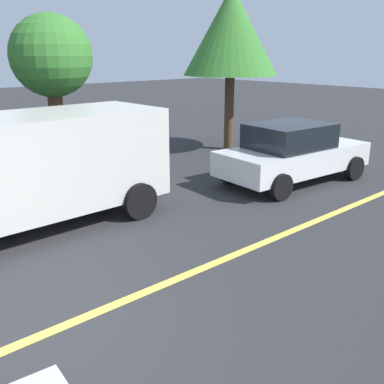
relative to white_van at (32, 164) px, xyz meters
name	(u,v)px	position (x,y,z in m)	size (l,w,h in m)	color
ground_plane	(25,343)	(-1.64, -3.50, -1.27)	(80.00, 80.00, 0.00)	#2D2D30
lane_marking_centre	(208,266)	(1.36, -3.50, -1.26)	(28.00, 0.16, 0.01)	#E0D14C
white_van	(32,164)	(0.00, 0.00, 0.00)	(5.24, 2.35, 2.20)	silver
car_white_near_curb	(292,153)	(6.36, -1.38, -0.48)	(4.37, 2.24, 1.56)	white
tree_left_verge	(231,32)	(8.06, 2.62, 2.66)	(3.16, 3.16, 5.36)	#513823
tree_right_verge	(51,59)	(1.86, 2.84, 1.87)	(2.05, 2.05, 4.24)	#513823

